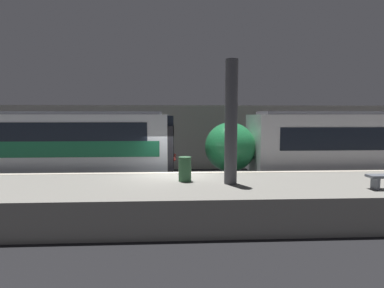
{
  "coord_description": "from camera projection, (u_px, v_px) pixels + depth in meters",
  "views": [
    {
      "loc": [
        0.16,
        -11.92,
        3.36
      ],
      "look_at": [
        0.8,
        0.94,
        2.17
      ],
      "focal_mm": 28.0,
      "sensor_mm": 36.0,
      "label": 1
    }
  ],
  "objects": [
    {
      "name": "ground_plane",
      "position": [
        173.0,
        199.0,
        12.16
      ],
      "size": [
        120.0,
        120.0,
        0.0
      ],
      "primitive_type": "plane",
      "color": "black"
    },
    {
      "name": "platform",
      "position": [
        173.0,
        200.0,
        10.06
      ],
      "size": [
        40.0,
        4.12,
        1.13
      ],
      "color": "gray",
      "rests_on": "ground"
    },
    {
      "name": "station_rear_barrier",
      "position": [
        175.0,
        137.0,
        18.9
      ],
      "size": [
        50.0,
        0.15,
        4.05
      ],
      "color": "#9E998E",
      "rests_on": "ground"
    },
    {
      "name": "support_pillar_near",
      "position": [
        231.0,
        122.0,
        9.82
      ],
      "size": [
        0.42,
        0.42,
        4.08
      ],
      "color": "#47474C",
      "rests_on": "platform"
    },
    {
      "name": "trash_bin",
      "position": [
        185.0,
        169.0,
        10.34
      ],
      "size": [
        0.44,
        0.44,
        0.85
      ],
      "color": "#2D5B38",
      "rests_on": "platform"
    }
  ]
}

